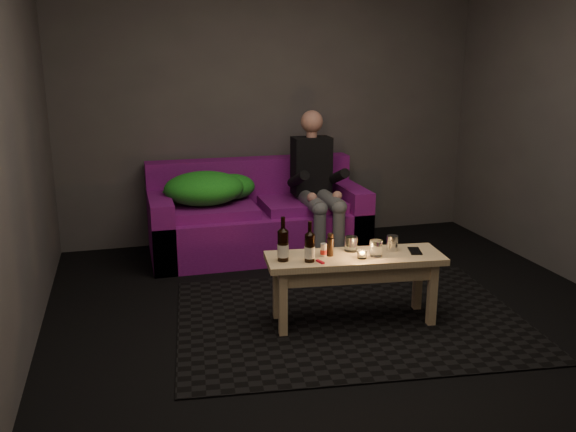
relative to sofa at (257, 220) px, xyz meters
name	(u,v)px	position (x,y,z in m)	size (l,w,h in m)	color
floor	(356,332)	(0.26, -1.82, -0.30)	(4.50, 4.50, 0.00)	black
room	(337,72)	(0.26, -1.35, 1.35)	(4.50, 4.50, 4.50)	silver
rug	(350,318)	(0.30, -1.61, -0.29)	(2.34, 1.70, 0.01)	black
sofa	(257,220)	(0.00, 0.00, 0.00)	(1.91, 0.86, 0.82)	#730F73
green_blanket	(208,189)	(-0.43, -0.01, 0.32)	(0.84, 0.57, 0.29)	#188827
person	(316,181)	(0.52, -0.16, 0.36)	(0.34, 0.79, 1.27)	black
coffee_table	(354,267)	(0.30, -1.66, 0.10)	(1.20, 0.50, 0.48)	#DEB481
beer_bottle_a	(283,245)	(-0.19, -1.65, 0.29)	(0.07, 0.07, 0.29)	black
beer_bottle_b	(310,247)	(-0.03, -1.71, 0.28)	(0.07, 0.07, 0.27)	black
salt_shaker	(324,250)	(0.09, -1.63, 0.22)	(0.04, 0.04, 0.09)	silver
pepper_mill	(330,247)	(0.14, -1.63, 0.24)	(0.04, 0.04, 0.12)	black
tumbler_back	(351,244)	(0.30, -1.58, 0.23)	(0.08, 0.08, 0.10)	white
tealight	(362,255)	(0.32, -1.73, 0.20)	(0.06, 0.06, 0.05)	white
tumbler_front	(376,248)	(0.43, -1.71, 0.23)	(0.08, 0.08, 0.11)	white
steel_cup	(392,243)	(0.58, -1.64, 0.23)	(0.08, 0.08, 0.10)	#B7B8BE
smartphone	(415,251)	(0.71, -1.70, 0.19)	(0.07, 0.15, 0.01)	black
red_lighter	(320,262)	(0.03, -1.74, 0.19)	(0.02, 0.07, 0.01)	red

